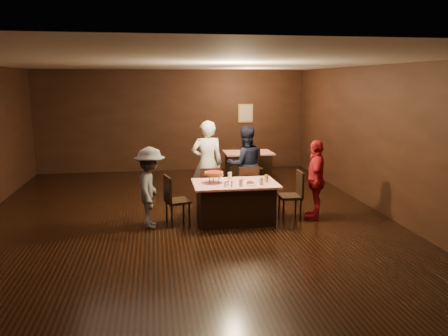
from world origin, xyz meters
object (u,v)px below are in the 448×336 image
at_px(main_table, 235,202).
at_px(back_table, 248,166).
at_px(chair_end_right, 290,195).
at_px(chair_back_near, 254,168).
at_px(glass_amber, 266,178).
at_px(plate_empty, 261,179).
at_px(chair_end_left, 178,200).
at_px(diner_white_jacket, 207,163).
at_px(glass_front_right, 261,181).
at_px(diner_red_shirt, 316,180).
at_px(diner_navy_hoodie, 245,165).
at_px(chair_far_right, 247,187).
at_px(chair_far_left, 209,189).
at_px(glass_back, 230,176).
at_px(diner_grey_knit, 150,188).
at_px(chair_back_far, 244,159).
at_px(pizza_stand, 214,173).
at_px(glass_front_left, 241,182).

bearing_deg(main_table, back_table, 73.94).
bearing_deg(chair_end_right, chair_back_near, -176.44).
bearing_deg(glass_amber, plate_empty, 104.04).
relative_size(chair_end_left, diner_white_jacket, 0.51).
bearing_deg(diner_white_jacket, glass_front_right, 119.19).
relative_size(back_table, diner_red_shirt, 0.83).
xyz_separation_m(chair_end_right, diner_white_jacket, (-1.49, 1.22, 0.45)).
bearing_deg(diner_navy_hoodie, plate_empty, 89.91).
bearing_deg(diner_white_jacket, main_table, 107.14).
distance_m(back_table, diner_white_jacket, 2.74).
height_order(chair_end_right, diner_navy_hoodie, diner_navy_hoodie).
relative_size(main_table, glass_amber, 11.43).
distance_m(chair_far_right, chair_end_right, 1.03).
distance_m(main_table, chair_back_near, 2.99).
distance_m(chair_far_left, diner_white_jacket, 0.65).
bearing_deg(diner_red_shirt, plate_empty, -80.55).
height_order(diner_white_jacket, glass_back, diner_white_jacket).
xyz_separation_m(plate_empty, glass_back, (-0.60, 0.15, 0.06)).
distance_m(diner_grey_knit, glass_back, 1.60).
bearing_deg(main_table, chair_back_near, 70.23).
bearing_deg(glass_amber, chair_far_left, 141.34).
relative_size(back_table, plate_empty, 5.20).
bearing_deg(chair_back_near, chair_end_right, -87.66).
distance_m(chair_back_far, diner_grey_knit, 4.96).
bearing_deg(chair_end_right, diner_grey_knit, -86.20).
bearing_deg(diner_red_shirt, chair_back_near, -148.59).
bearing_deg(chair_end_left, glass_front_right, -113.94).
bearing_deg(glass_front_right, chair_far_right, 92.86).
distance_m(diner_white_jacket, diner_navy_hoodie, 0.86).
distance_m(back_table, plate_empty, 3.42).
bearing_deg(chair_end_left, plate_empty, -99.58).
distance_m(chair_end_right, diner_red_shirt, 0.59).
bearing_deg(diner_navy_hoodie, glass_front_right, 85.07).
height_order(diner_white_jacket, glass_front_right, diner_white_jacket).
bearing_deg(pizza_stand, chair_end_right, -1.91).
bearing_deg(glass_front_left, glass_amber, 24.44).
bearing_deg(chair_far_left, chair_end_left, 47.47).
bearing_deg(diner_grey_knit, glass_amber, -84.98).
xyz_separation_m(main_table, plate_empty, (0.55, 0.15, 0.39)).
xyz_separation_m(chair_end_right, glass_front_left, (-1.05, -0.30, 0.37)).
distance_m(chair_far_right, diner_navy_hoodie, 0.66).
bearing_deg(glass_back, glass_front_left, -80.54).
relative_size(pizza_stand, plate_empty, 1.52).
xyz_separation_m(back_table, chair_back_near, (0.00, -0.70, 0.09)).
bearing_deg(chair_far_right, diner_white_jacket, -29.77).
bearing_deg(glass_front_right, diner_navy_hoodie, 89.46).
relative_size(glass_front_right, glass_amber, 1.00).
height_order(chair_end_right, diner_red_shirt, diner_red_shirt).
height_order(glass_front_left, glass_back, same).
xyz_separation_m(chair_end_left, plate_empty, (1.65, 0.15, 0.30)).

